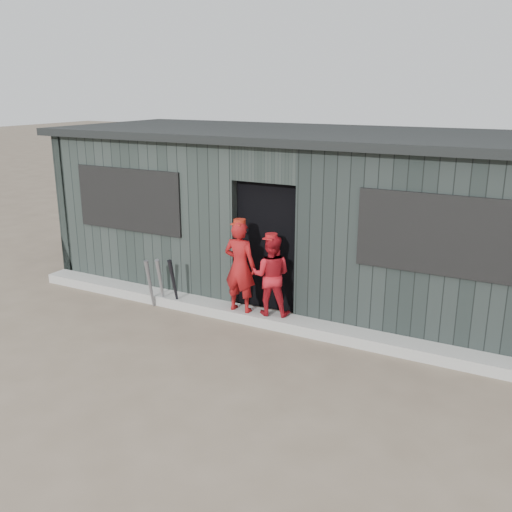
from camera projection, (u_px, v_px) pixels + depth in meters
The scene contains 9 objects.
ground at pixel (184, 375), 6.73m from camera, with size 80.00×80.00×0.00m, color brown.
curb at pixel (257, 317), 8.25m from camera, with size 8.00×0.36×0.15m, color #A2A29D.
bat_left at pixel (161, 283), 8.70m from camera, with size 0.07×0.07×0.81m, color gray.
bat_mid at pixel (150, 284), 8.70m from camera, with size 0.07×0.07×0.77m, color slate.
bat_right at pixel (174, 284), 8.62m from camera, with size 0.07×0.07×0.81m, color black.
player_red_left at pixel (240, 267), 8.11m from camera, with size 0.49×0.32×1.33m, color maroon.
player_red_right at pixel (271, 275), 8.01m from camera, with size 0.56×0.44×1.16m, color #B51621.
player_grey_back at pixel (313, 278), 8.25m from camera, with size 0.61×0.40×1.24m, color silver.
dugout at pixel (305, 213), 9.33m from camera, with size 8.30×3.30×2.62m.
Camera 1 is at (3.59, -4.94, 3.26)m, focal length 40.00 mm.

